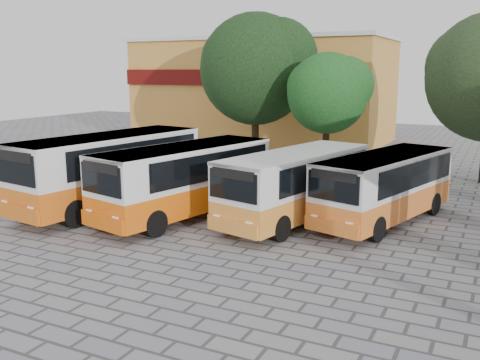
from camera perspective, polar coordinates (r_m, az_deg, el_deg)
The scene contains 9 objects.
ground at distance 17.75m, azimuth 0.88°, elevation -7.30°, with size 90.00×90.00×0.00m, color gray.
shophouse_block at distance 45.02m, azimuth 2.53°, elevation 9.61°, with size 20.40×10.40×8.30m.
bus_far_left at distance 23.11m, azimuth -13.78°, elevation 1.43°, with size 3.90×8.94×3.11m.
bus_centre_left at distance 21.16m, azimuth -5.91°, elevation 0.39°, with size 4.14×8.33×2.85m.
bus_centre_right at distance 20.57m, azimuth 5.96°, elevation -0.18°, with size 3.91×7.89×2.70m.
bus_far_right at distance 21.06m, azimuth 15.20°, elevation -0.37°, with size 4.13×7.74×2.63m.
tree_left at distance 34.74m, azimuth 1.83°, elevation 12.12°, with size 7.44×7.09×9.36m.
tree_middle at distance 30.66m, azimuth 9.44°, elevation 9.39°, with size 4.76×4.54×6.76m.
parked_car at distance 27.19m, azimuth -23.02°, elevation -0.19°, with size 2.06×4.46×1.24m, color black.
Camera 1 is at (7.21, -15.16, 5.77)m, focal length 40.00 mm.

